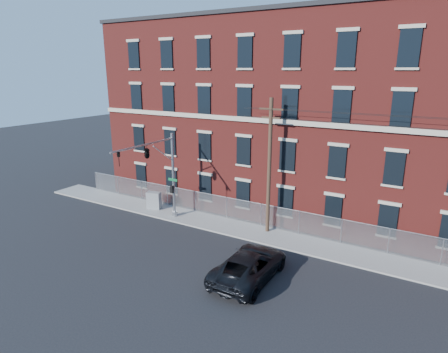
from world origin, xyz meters
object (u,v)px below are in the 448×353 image
utility_pole_near (269,164)px  pickup_truck (249,265)px  traffic_signal_mast (153,160)px  utility_cabinet (154,200)px

utility_pole_near → pickup_truck: utility_pole_near is taller
pickup_truck → traffic_signal_mast: bearing=-18.3°
utility_cabinet → traffic_signal_mast: bearing=-61.9°
pickup_truck → utility_cabinet: size_ratio=4.07×
traffic_signal_mast → utility_cabinet: 5.91m
traffic_signal_mast → utility_pole_near: size_ratio=0.70×
utility_cabinet → utility_pole_near: bearing=-12.0°
traffic_signal_mast → utility_cabinet: size_ratio=4.63×
utility_cabinet → pickup_truck: bearing=-41.1°
utility_pole_near → utility_cabinet: bearing=-176.5°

